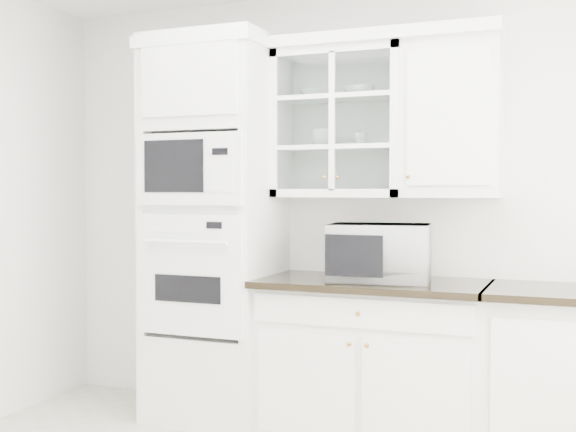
% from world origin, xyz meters
% --- Properties ---
extents(room_shell, '(4.00, 3.50, 2.70)m').
position_xyz_m(room_shell, '(0.00, 0.43, 1.78)').
color(room_shell, white).
rests_on(room_shell, ground).
extents(oven_column, '(0.76, 0.68, 2.40)m').
position_xyz_m(oven_column, '(-0.75, 1.42, 1.20)').
color(oven_column, white).
rests_on(oven_column, ground).
extents(base_cabinet_run, '(1.32, 0.67, 0.92)m').
position_xyz_m(base_cabinet_run, '(0.28, 1.45, 0.46)').
color(base_cabinet_run, white).
rests_on(base_cabinet_run, ground).
extents(extra_base_cabinet, '(0.72, 0.67, 0.92)m').
position_xyz_m(extra_base_cabinet, '(1.28, 1.45, 0.46)').
color(extra_base_cabinet, white).
rests_on(extra_base_cabinet, ground).
extents(upper_cabinet_glass, '(0.80, 0.33, 0.90)m').
position_xyz_m(upper_cabinet_glass, '(0.03, 1.58, 1.85)').
color(upper_cabinet_glass, white).
rests_on(upper_cabinet_glass, room_shell).
extents(upper_cabinet_solid, '(0.55, 0.33, 0.90)m').
position_xyz_m(upper_cabinet_solid, '(0.71, 1.58, 1.85)').
color(upper_cabinet_solid, white).
rests_on(upper_cabinet_solid, room_shell).
extents(crown_molding, '(2.14, 0.38, 0.07)m').
position_xyz_m(crown_molding, '(-0.07, 1.56, 2.33)').
color(crown_molding, white).
rests_on(crown_molding, room_shell).
extents(countertop_microwave, '(0.63, 0.55, 0.33)m').
position_xyz_m(countertop_microwave, '(0.32, 1.41, 1.08)').
color(countertop_microwave, white).
rests_on(countertop_microwave, base_cabinet_run).
extents(bowl_a, '(0.26, 0.26, 0.05)m').
position_xyz_m(bowl_a, '(-0.13, 1.59, 2.04)').
color(bowl_a, white).
rests_on(bowl_a, upper_cabinet_glass).
extents(bowl_b, '(0.19, 0.19, 0.06)m').
position_xyz_m(bowl_b, '(0.15, 1.57, 2.04)').
color(bowl_b, white).
rests_on(bowl_b, upper_cabinet_glass).
extents(cup_a, '(0.14, 0.14, 0.11)m').
position_xyz_m(cup_a, '(-0.08, 1.57, 1.76)').
color(cup_a, white).
rests_on(cup_a, upper_cabinet_glass).
extents(cup_b, '(0.11, 0.11, 0.08)m').
position_xyz_m(cup_b, '(0.15, 1.60, 1.75)').
color(cup_b, white).
rests_on(cup_b, upper_cabinet_glass).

